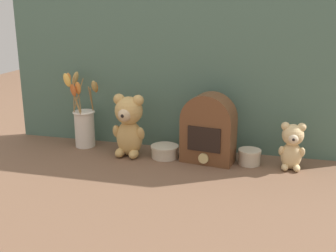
% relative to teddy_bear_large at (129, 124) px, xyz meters
% --- Properties ---
extents(ground_plane, '(4.00, 4.00, 0.00)m').
position_rel_teddy_bear_large_xyz_m(ground_plane, '(0.16, -0.01, -0.13)').
color(ground_plane, brown).
extents(backdrop_wall, '(1.49, 0.02, 0.76)m').
position_rel_teddy_bear_large_xyz_m(backdrop_wall, '(0.16, 0.15, 0.25)').
color(backdrop_wall, '#4C6B5B').
rests_on(backdrop_wall, ground).
extents(teddy_bear_large, '(0.14, 0.13, 0.26)m').
position_rel_teddy_bear_large_xyz_m(teddy_bear_large, '(0.00, 0.00, 0.00)').
color(teddy_bear_large, tan).
rests_on(teddy_bear_large, ground).
extents(teddy_bear_medium, '(0.10, 0.09, 0.18)m').
position_rel_teddy_bear_large_xyz_m(teddy_bear_medium, '(0.64, 0.01, -0.04)').
color(teddy_bear_medium, '#DBBC84').
rests_on(teddy_bear_medium, ground).
extents(flower_vase, '(0.14, 0.16, 0.34)m').
position_rel_teddy_bear_large_xyz_m(flower_vase, '(-0.23, 0.06, -0.02)').
color(flower_vase, silver).
rests_on(flower_vase, ground).
extents(vintage_radio, '(0.22, 0.13, 0.27)m').
position_rel_teddy_bear_large_xyz_m(vintage_radio, '(0.32, 0.01, -0.00)').
color(vintage_radio, brown).
rests_on(vintage_radio, ground).
extents(decorative_tin_tall, '(0.11, 0.11, 0.05)m').
position_rel_teddy_bear_large_xyz_m(decorative_tin_tall, '(0.15, 0.01, -0.11)').
color(decorative_tin_tall, beige).
rests_on(decorative_tin_tall, ground).
extents(decorative_tin_short, '(0.09, 0.09, 0.06)m').
position_rel_teddy_bear_large_xyz_m(decorative_tin_short, '(0.48, 0.02, -0.10)').
color(decorative_tin_short, beige).
rests_on(decorative_tin_short, ground).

